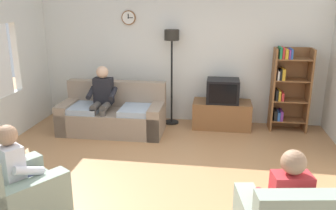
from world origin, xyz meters
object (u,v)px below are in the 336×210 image
at_px(person_on_couch, 102,97).
at_px(person_in_left_armchair, 20,168).
at_px(bookshelf, 287,88).
at_px(armchair_near_window, 15,196).
at_px(tv_stand, 222,114).
at_px(floor_lamp, 172,51).
at_px(couch, 113,115).
at_px(person_in_right_armchair, 286,198).
at_px(tv, 223,91).

height_order(person_on_couch, person_in_left_armchair, person_on_couch).
bearing_deg(bookshelf, armchair_near_window, -135.14).
bearing_deg(tv_stand, floor_lamp, 174.30).
bearing_deg(couch, floor_lamp, 30.87).
bearing_deg(tv_stand, person_on_couch, -163.96).
xyz_separation_m(armchair_near_window, person_in_right_armchair, (2.81, -0.13, 0.32)).
bearing_deg(bookshelf, tv_stand, -176.42).
distance_m(floor_lamp, person_on_couch, 1.57).
distance_m(person_on_couch, person_in_left_armchair, 2.65).
xyz_separation_m(tv, bookshelf, (1.19, 0.10, 0.08)).
relative_size(floor_lamp, person_in_right_armchair, 1.65).
bearing_deg(person_on_couch, bookshelf, 11.75).
xyz_separation_m(couch, armchair_near_window, (-0.24, -2.83, -0.02)).
bearing_deg(person_in_right_armchair, tv, 99.15).
height_order(tv, person_in_left_armchair, person_in_left_armchair).
bearing_deg(couch, person_in_right_armchair, -49.09).
bearing_deg(floor_lamp, person_in_right_armchair, -66.62).
relative_size(floor_lamp, person_in_left_armchair, 1.65).
height_order(couch, bookshelf, bookshelf).
relative_size(tv_stand, floor_lamp, 0.59).
bearing_deg(tv_stand, bookshelf, 3.58).
distance_m(floor_lamp, armchair_near_window, 3.85).
height_order(couch, floor_lamp, floor_lamp).
relative_size(couch, bookshelf, 1.21).
xyz_separation_m(person_on_couch, person_in_left_armchair, (-0.03, -2.65, -0.09)).
bearing_deg(floor_lamp, armchair_near_window, -110.10).
bearing_deg(person_in_right_armchair, tv_stand, 99.08).
distance_m(tv_stand, armchair_near_window, 4.03).
relative_size(bookshelf, armchair_near_window, 1.34).
distance_m(armchair_near_window, person_in_right_armchair, 2.83).
xyz_separation_m(couch, person_in_right_armchair, (2.57, -2.97, 0.29)).
bearing_deg(person_on_couch, tv, 15.44).
height_order(floor_lamp, person_on_couch, floor_lamp).
bearing_deg(floor_lamp, person_in_left_armchair, -109.76).
bearing_deg(couch, tv_stand, 14.29).
relative_size(floor_lamp, person_on_couch, 1.49).
height_order(tv_stand, armchair_near_window, armchair_near_window).
relative_size(couch, tv, 3.18).
xyz_separation_m(tv, armchair_near_window, (-2.25, -3.32, -0.45)).
height_order(person_in_left_armchair, person_in_right_armchair, same).
distance_m(tv, floor_lamp, 1.23).
xyz_separation_m(armchair_near_window, person_in_left_armchair, (0.05, 0.07, 0.32)).
bearing_deg(person_in_right_armchair, person_in_left_armchair, 175.68).
bearing_deg(floor_lamp, tv_stand, -5.70).
distance_m(person_in_left_armchair, person_in_right_armchair, 2.77).
bearing_deg(couch, armchair_near_window, -94.78).
height_order(tv_stand, bookshelf, bookshelf).
bearing_deg(tv, armchair_near_window, -124.14).
bearing_deg(tv_stand, couch, -165.71).
distance_m(tv_stand, tv, 0.48).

